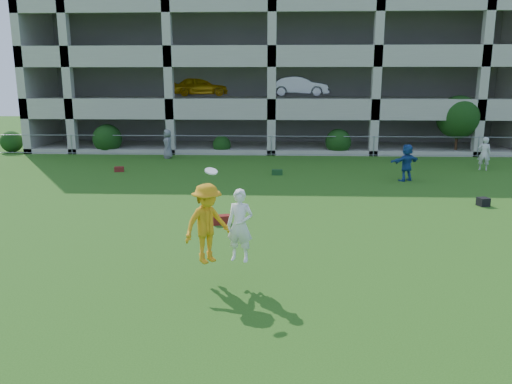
{
  "coord_description": "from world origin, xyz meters",
  "views": [
    {
      "loc": [
        0.44,
        -10.28,
        4.41
      ],
      "look_at": [
        -0.16,
        3.0,
        1.4
      ],
      "focal_mm": 35.0,
      "sensor_mm": 36.0,
      "label": 1
    }
  ],
  "objects_px": {
    "bystander_d": "(407,163)",
    "bystander_c": "(168,144)",
    "bystander_e": "(484,154)",
    "frisbee_contest": "(214,224)",
    "crate_d": "(483,202)",
    "parking_garage": "(273,57)"
  },
  "relations": [
    {
      "from": "bystander_d",
      "to": "bystander_c",
      "type": "bearing_deg",
      "value": -56.0
    },
    {
      "from": "bystander_e",
      "to": "frisbee_contest",
      "type": "distance_m",
      "value": 18.61
    },
    {
      "from": "bystander_c",
      "to": "bystander_d",
      "type": "bearing_deg",
      "value": 44.4
    },
    {
      "from": "bystander_d",
      "to": "crate_d",
      "type": "height_order",
      "value": "bystander_d"
    },
    {
      "from": "bystander_e",
      "to": "crate_d",
      "type": "height_order",
      "value": "bystander_e"
    },
    {
      "from": "bystander_c",
      "to": "crate_d",
      "type": "bearing_deg",
      "value": 33.46
    },
    {
      "from": "frisbee_contest",
      "to": "parking_garage",
      "type": "xyz_separation_m",
      "value": [
        0.94,
        27.65,
        4.66
      ]
    },
    {
      "from": "crate_d",
      "to": "frisbee_contest",
      "type": "distance_m",
      "value": 11.38
    },
    {
      "from": "bystander_d",
      "to": "frisbee_contest",
      "type": "bearing_deg",
      "value": 29.39
    },
    {
      "from": "bystander_d",
      "to": "parking_garage",
      "type": "relative_size",
      "value": 0.05
    },
    {
      "from": "bystander_e",
      "to": "parking_garage",
      "type": "xyz_separation_m",
      "value": [
        -10.61,
        13.06,
        5.19
      ]
    },
    {
      "from": "parking_garage",
      "to": "bystander_c",
      "type": "bearing_deg",
      "value": -120.44
    },
    {
      "from": "bystander_c",
      "to": "frisbee_contest",
      "type": "bearing_deg",
      "value": -3.55
    },
    {
      "from": "bystander_c",
      "to": "bystander_e",
      "type": "height_order",
      "value": "bystander_e"
    },
    {
      "from": "bystander_c",
      "to": "crate_d",
      "type": "xyz_separation_m",
      "value": [
        13.62,
        -10.41,
        -0.67
      ]
    },
    {
      "from": "parking_garage",
      "to": "frisbee_contest",
      "type": "bearing_deg",
      "value": -91.94
    },
    {
      "from": "bystander_d",
      "to": "bystander_e",
      "type": "height_order",
      "value": "bystander_e"
    },
    {
      "from": "bystander_c",
      "to": "parking_garage",
      "type": "distance_m",
      "value": 12.69
    },
    {
      "from": "bystander_c",
      "to": "frisbee_contest",
      "type": "xyz_separation_m",
      "value": [
        4.93,
        -17.66,
        0.53
      ]
    },
    {
      "from": "crate_d",
      "to": "parking_garage",
      "type": "height_order",
      "value": "parking_garage"
    },
    {
      "from": "bystander_e",
      "to": "frisbee_contest",
      "type": "height_order",
      "value": "frisbee_contest"
    },
    {
      "from": "bystander_c",
      "to": "bystander_e",
      "type": "distance_m",
      "value": 16.76
    }
  ]
}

